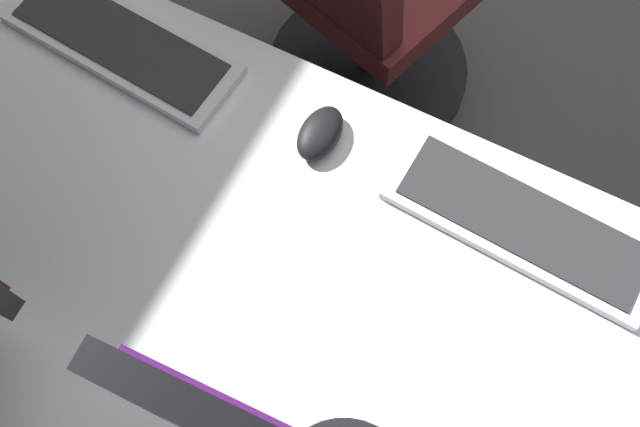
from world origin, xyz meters
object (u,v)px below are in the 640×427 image
Objects in this scene: keyboard_spare at (123,43)px; keyboard_main at (524,223)px; drawer_pedestal at (110,260)px; mouse_main at (322,134)px.

keyboard_main is at bearing -179.54° from keyboard_spare.
drawer_pedestal is 0.48m from keyboard_spare.
keyboard_main is 0.72m from keyboard_spare.
drawer_pedestal is 1.62× the size of keyboard_spare.
keyboard_spare is 4.13× the size of mouse_main.
drawer_pedestal is 1.63× the size of keyboard_main.
mouse_main is at bearing 179.71° from keyboard_spare.
mouse_main reaches higher than keyboard_main.
keyboard_spare is at bearing 0.46° from keyboard_main.
mouse_main is at bearing 1.30° from keyboard_main.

